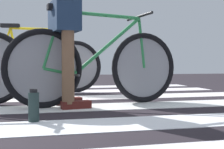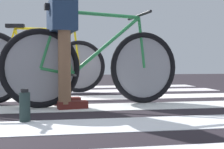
% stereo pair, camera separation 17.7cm
% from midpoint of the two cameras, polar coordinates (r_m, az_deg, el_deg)
% --- Properties ---
extents(ground, '(18.00, 14.00, 0.02)m').
position_cam_midpoint_polar(ground, '(3.33, -16.65, -5.06)').
color(ground, black).
extents(crosswalk_markings, '(5.38, 4.25, 0.00)m').
position_cam_midpoint_polar(crosswalk_markings, '(3.06, -16.12, -5.45)').
color(crosswalk_markings, silver).
rests_on(crosswalk_markings, ground).
extents(bicycle_1_of_3, '(1.72, 0.54, 0.93)m').
position_cam_midpoint_polar(bicycle_1_of_3, '(2.81, -4.75, 1.80)').
color(bicycle_1_of_3, black).
rests_on(bicycle_1_of_3, ground).
extents(cyclist_1_of_3, '(0.37, 0.44, 0.97)m').
position_cam_midpoint_polar(cyclist_1_of_3, '(2.74, -11.01, 6.79)').
color(cyclist_1_of_3, brown).
rests_on(cyclist_1_of_3, ground).
extents(bicycle_3_of_3, '(1.73, 0.52, 0.93)m').
position_cam_midpoint_polar(bicycle_3_of_3, '(4.13, -15.56, 1.85)').
color(bicycle_3_of_3, black).
rests_on(bicycle_3_of_3, ground).
extents(water_bottle, '(0.07, 0.07, 0.23)m').
position_cam_midpoint_polar(water_bottle, '(2.11, -17.36, -5.99)').
color(water_bottle, '#1E2E2D').
rests_on(water_bottle, ground).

